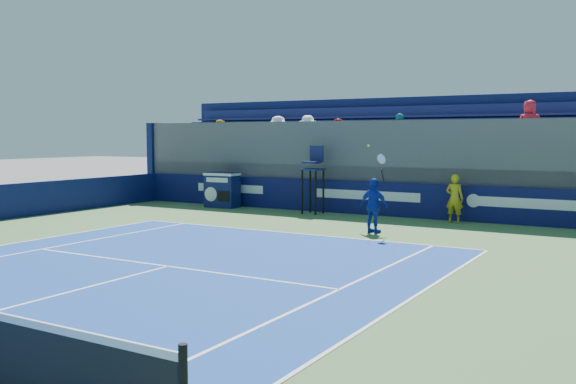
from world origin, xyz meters
The scene contains 6 objects.
ball_person centered at (3.31, 16.54, 0.81)m, with size 0.58×0.38×1.59m, color gold.
back_hoarding centered at (0.00, 17.10, 0.60)m, with size 20.40×0.21×1.20m.
match_clock centered at (-5.90, 16.35, 0.74)m, with size 1.35×0.79×1.40m.
umpire_chair centered at (-1.82, 16.39, 1.53)m, with size 0.73×0.73×2.48m.
tennis_player centered at (1.93, 13.13, 0.82)m, with size 1.00×0.60×2.57m.
stadium_seating centered at (-0.03, 19.13, 1.84)m, with size 21.00×4.05×4.40m.
Camera 1 is at (9.20, -4.04, 2.83)m, focal length 40.00 mm.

